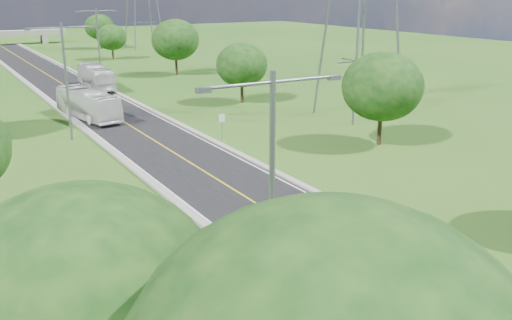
{
  "coord_description": "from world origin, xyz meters",
  "views": [
    {
      "loc": [
        -16.63,
        -4.87,
        12.78
      ],
      "look_at": [
        -0.27,
        22.9,
        3.0
      ],
      "focal_mm": 40.0,
      "sensor_mm": 36.0,
      "label": 1
    }
  ],
  "objects": [
    {
      "name": "ground",
      "position": [
        0.0,
        60.0,
        0.0
      ],
      "size": [
        260.0,
        260.0,
        0.0
      ],
      "primitive_type": "plane",
      "color": "#245317",
      "rests_on": "ground"
    },
    {
      "name": "road",
      "position": [
        0.0,
        66.0,
        0.03
      ],
      "size": [
        8.0,
        150.0,
        0.06
      ],
      "primitive_type": "cube",
      "color": "black",
      "rests_on": "ground"
    },
    {
      "name": "curb_left",
      "position": [
        -4.25,
        66.0,
        0.11
      ],
      "size": [
        0.5,
        150.0,
        0.22
      ],
      "primitive_type": "cube",
      "color": "gray",
      "rests_on": "ground"
    },
    {
      "name": "curb_right",
      "position": [
        4.25,
        66.0,
        0.11
      ],
      "size": [
        0.5,
        150.0,
        0.22
      ],
      "primitive_type": "cube",
      "color": "gray",
      "rests_on": "ground"
    },
    {
      "name": "speed_limit_sign",
      "position": [
        5.2,
        37.98,
        1.6
      ],
      "size": [
        0.55,
        0.09,
        2.4
      ],
      "color": "slate",
      "rests_on": "ground"
    },
    {
      "name": "streetlight_near_left",
      "position": [
        -6.0,
        12.0,
        5.94
      ],
      "size": [
        5.9,
        0.25,
        10.0
      ],
      "color": "slate",
      "rests_on": "ground"
    },
    {
      "name": "streetlight_mid_left",
      "position": [
        -6.0,
        45.0,
        5.94
      ],
      "size": [
        5.9,
        0.25,
        10.0
      ],
      "color": "slate",
      "rests_on": "ground"
    },
    {
      "name": "streetlight_far_right",
      "position": [
        6.0,
        78.0,
        5.94
      ],
      "size": [
        5.9,
        0.25,
        10.0
      ],
      "color": "slate",
      "rests_on": "ground"
    },
    {
      "name": "tree_la",
      "position": [
        -14.0,
        8.0,
        5.27
      ],
      "size": [
        7.14,
        7.14,
        8.3
      ],
      "color": "black",
      "rests_on": "ground"
    },
    {
      "name": "tree_rb",
      "position": [
        16.0,
        30.0,
        4.95
      ],
      "size": [
        6.72,
        6.72,
        7.82
      ],
      "color": "black",
      "rests_on": "ground"
    },
    {
      "name": "tree_rc",
      "position": [
        15.0,
        52.0,
        4.33
      ],
      "size": [
        5.88,
        5.88,
        6.84
      ],
      "color": "black",
      "rests_on": "ground"
    },
    {
      "name": "tree_rd",
      "position": [
        17.0,
        76.0,
        5.27
      ],
      "size": [
        7.14,
        7.14,
        8.3
      ],
      "color": "black",
      "rests_on": "ground"
    },
    {
      "name": "tree_re",
      "position": [
        14.5,
        100.0,
        4.02
      ],
      "size": [
        5.46,
        5.46,
        6.35
      ],
      "color": "black",
      "rests_on": "ground"
    },
    {
      "name": "tree_rf",
      "position": [
        18.0,
        120.0,
        4.64
      ],
      "size": [
        6.3,
        6.3,
        7.33
      ],
      "color": "black",
      "rests_on": "ground"
    },
    {
      "name": "bus_outbound",
      "position": [
        3.03,
        69.7,
        1.58
      ],
      "size": [
        3.01,
        11.01,
        3.04
      ],
      "primitive_type": "imported",
      "rotation": [
        0.0,
        0.0,
        3.1
      ],
      "color": "silver",
      "rests_on": "road"
    },
    {
      "name": "bus_inbound",
      "position": [
        -2.52,
        52.49,
        1.55
      ],
      "size": [
        4.1,
        10.94,
        2.97
      ],
      "primitive_type": "imported",
      "rotation": [
        0.0,
        0.0,
        0.15
      ],
      "color": "silver",
      "rests_on": "road"
    }
  ]
}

